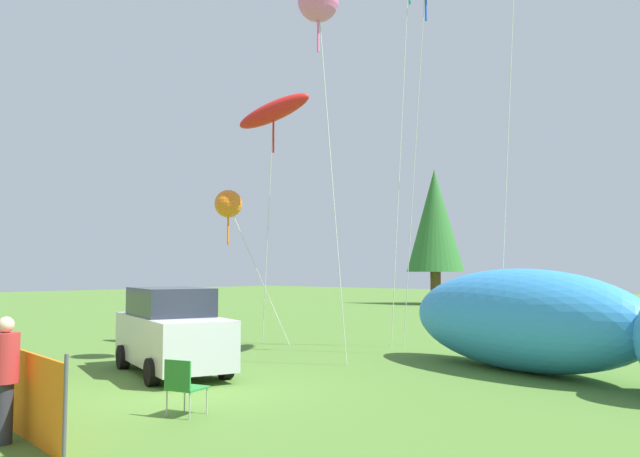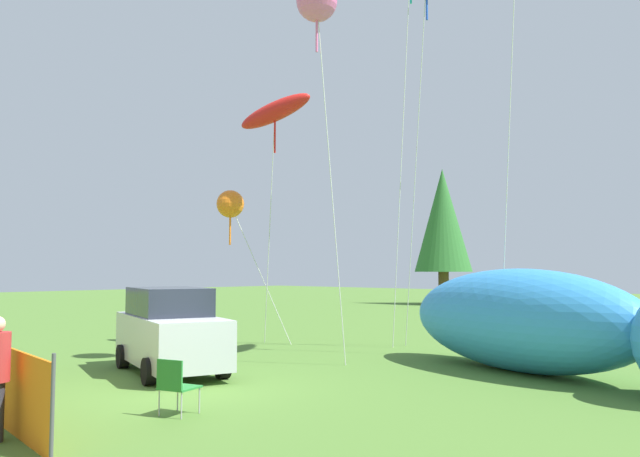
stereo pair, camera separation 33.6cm
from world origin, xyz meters
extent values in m
plane|color=#4C752D|center=(0.00, 0.00, 0.00)|extent=(120.00, 120.00, 0.00)
cube|color=#B7BCC1|center=(-1.61, 0.86, 0.77)|extent=(4.41, 2.82, 1.06)
cube|color=#1E232D|center=(-1.81, 0.92, 1.62)|extent=(2.61, 2.12, 0.64)
cylinder|color=black|center=(-0.16, 1.21, 0.28)|extent=(0.60, 0.39, 0.56)
cylinder|color=black|center=(-0.65, -0.30, 0.28)|extent=(0.60, 0.39, 0.56)
cylinder|color=black|center=(-2.57, 2.01, 0.28)|extent=(0.60, 0.39, 0.56)
cylinder|color=black|center=(-3.07, 0.50, 0.28)|extent=(0.60, 0.39, 0.56)
cube|color=#267F33|center=(1.99, -1.39, 0.43)|extent=(0.66, 0.66, 0.03)
cube|color=#267F33|center=(2.06, -1.63, 0.67)|extent=(0.49, 0.17, 0.48)
cylinder|color=#A5A5AD|center=(1.71, -1.23, 0.22)|extent=(0.02, 0.02, 0.43)
cylinder|color=#A5A5AD|center=(2.15, -1.11, 0.22)|extent=(0.02, 0.02, 0.43)
cylinder|color=#A5A5AD|center=(1.83, -1.67, 0.22)|extent=(0.02, 0.02, 0.43)
cylinder|color=#A5A5AD|center=(2.27, -1.55, 0.22)|extent=(0.02, 0.02, 0.43)
ellipsoid|color=#338CD8|center=(4.15, 6.48, 1.19)|extent=(7.09, 4.28, 2.38)
ellipsoid|color=white|center=(4.15, 6.48, 0.65)|extent=(4.62, 2.99, 1.07)
cylinder|color=#4C4C51|center=(2.93, -3.90, 0.66)|extent=(0.05, 0.05, 1.31)
cylinder|color=silver|center=(-0.24, 8.08, 5.86)|extent=(0.89, 0.15, 11.73)
cylinder|color=silver|center=(3.17, 8.17, 5.68)|extent=(0.81, 0.19, 11.36)
cylinder|color=silver|center=(0.13, 8.28, 5.46)|extent=(1.64, 1.11, 10.93)
cylinder|color=blue|center=(0.93, 7.75, 10.23)|extent=(0.06, 0.06, 1.20)
cylinder|color=silver|center=(-3.91, 6.04, 3.63)|extent=(1.19, 0.71, 7.27)
ellipsoid|color=red|center=(-3.33, 5.70, 7.27)|extent=(2.69, 1.29, 1.28)
cylinder|color=red|center=(-3.33, 5.70, 6.57)|extent=(0.06, 0.06, 1.20)
cylinder|color=silver|center=(-4.11, 5.85, 2.22)|extent=(1.35, 1.46, 4.45)
sphere|color=orange|center=(-4.77, 5.14, 4.44)|extent=(0.88, 0.88, 0.88)
cylinder|color=orange|center=(-4.77, 5.14, 3.74)|extent=(0.06, 0.06, 1.20)
cylinder|color=silver|center=(0.45, 4.06, 4.52)|extent=(0.25, 0.84, 9.04)
sphere|color=pink|center=(0.34, 3.65, 9.03)|extent=(1.03, 1.03, 1.03)
cylinder|color=pink|center=(0.34, 3.65, 8.33)|extent=(0.06, 0.06, 1.20)
cylinder|color=brown|center=(-12.32, 30.21, 1.12)|extent=(0.72, 0.72, 2.25)
cone|color=#2D6B2D|center=(-12.32, 30.21, 5.85)|extent=(3.96, 3.96, 7.19)
camera|label=1|loc=(10.36, -7.63, 2.33)|focal=35.00mm
camera|label=2|loc=(10.61, -7.41, 2.33)|focal=35.00mm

